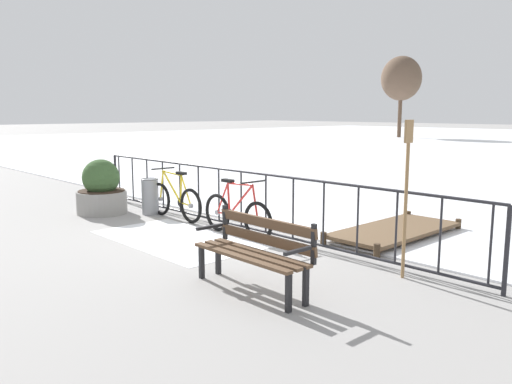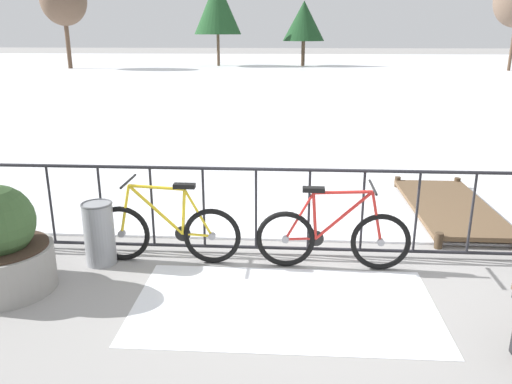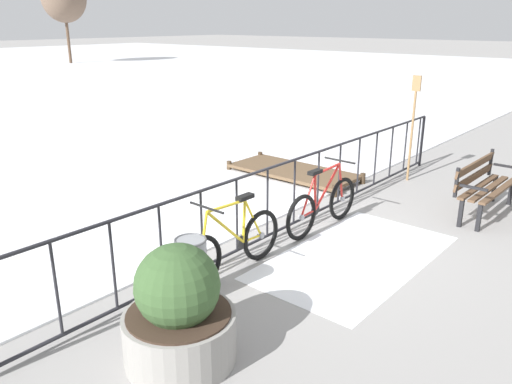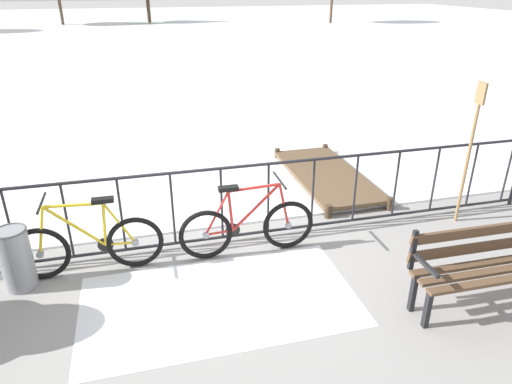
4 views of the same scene
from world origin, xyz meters
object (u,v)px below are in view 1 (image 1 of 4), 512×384
(bicycle_second, at_px, (175,200))
(planter_with_shrub, at_px, (101,191))
(oar_upright, at_px, (406,189))
(park_bench, at_px, (256,247))
(trash_bin, at_px, (150,196))
(bicycle_near_railing, at_px, (237,215))

(bicycle_second, bearing_deg, planter_with_shrub, -153.24)
(oar_upright, bearing_deg, bicycle_second, -179.68)
(planter_with_shrub, bearing_deg, park_bench, -8.71)
(bicycle_second, height_order, oar_upright, oar_upright)
(oar_upright, bearing_deg, trash_bin, -178.76)
(bicycle_second, height_order, planter_with_shrub, planter_with_shrub)
(park_bench, relative_size, oar_upright, 0.81)
(bicycle_near_railing, relative_size, oar_upright, 0.86)
(park_bench, bearing_deg, bicycle_second, 158.10)
(oar_upright, bearing_deg, park_bench, -120.11)
(trash_bin, bearing_deg, bicycle_near_railing, 1.01)
(planter_with_shrub, distance_m, oar_upright, 6.58)
(bicycle_second, xyz_separation_m, oar_upright, (4.98, 0.03, 0.77))
(oar_upright, bearing_deg, bicycle_near_railing, -178.57)
(bicycle_near_railing, relative_size, bicycle_second, 1.00)
(bicycle_second, relative_size, planter_with_shrub, 1.53)
(bicycle_near_railing, height_order, trash_bin, bicycle_near_railing)
(bicycle_near_railing, relative_size, park_bench, 1.06)
(planter_with_shrub, bearing_deg, bicycle_second, 26.76)
(park_bench, distance_m, trash_bin, 5.01)
(park_bench, height_order, planter_with_shrub, planter_with_shrub)
(trash_bin, xyz_separation_m, oar_upright, (5.73, 0.12, 0.76))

